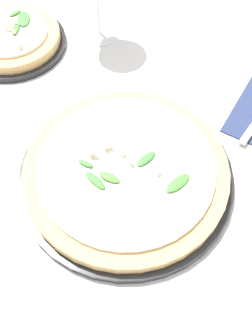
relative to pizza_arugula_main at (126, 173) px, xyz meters
The scene contains 3 objects.
ground_plane 0.04m from the pizza_arugula_main, 44.72° to the left, with size 6.00×6.00×0.00m, color silver.
pizza_arugula_main is the anchor object (origin of this frame).
pizza_personal_side 0.38m from the pizza_arugula_main, 73.74° to the left, with size 0.21×0.21×0.05m.
Camera 1 is at (-0.28, -0.22, 0.53)m, focal length 42.00 mm.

